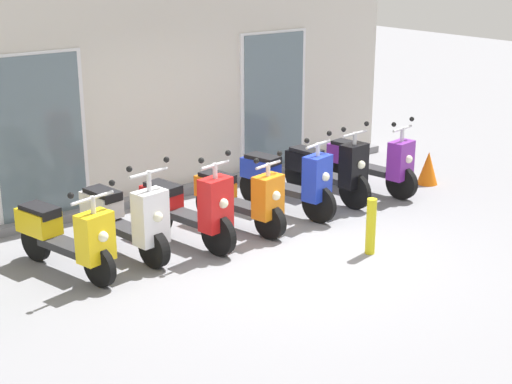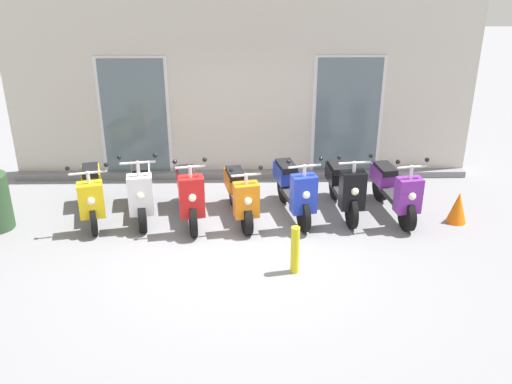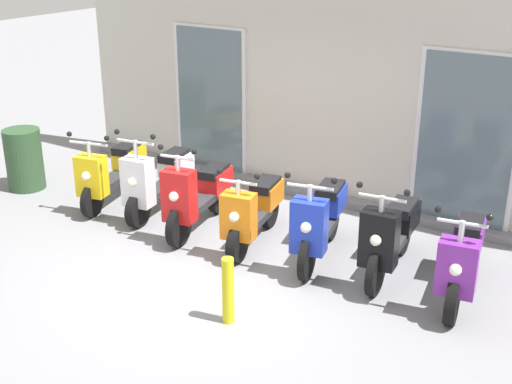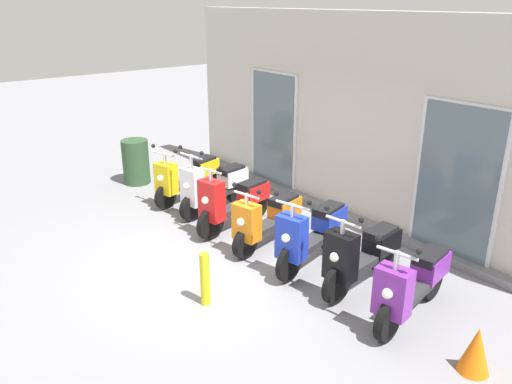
% 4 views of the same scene
% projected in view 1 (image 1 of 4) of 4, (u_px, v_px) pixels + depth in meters
% --- Properties ---
extents(ground_plane, '(40.00, 40.00, 0.00)m').
position_uv_depth(ground_plane, '(285.00, 249.00, 9.47)').
color(ground_plane, gray).
extents(storefront_facade, '(8.51, 0.50, 3.40)m').
position_uv_depth(storefront_facade, '(161.00, 85.00, 11.10)').
color(storefront_facade, beige).
rests_on(storefront_facade, ground_plane).
extents(scooter_yellow, '(0.75, 1.59, 1.15)m').
position_uv_depth(scooter_yellow, '(66.00, 235.00, 8.66)').
color(scooter_yellow, black).
rests_on(scooter_yellow, ground_plane).
extents(scooter_white, '(0.63, 1.56, 1.28)m').
position_uv_depth(scooter_white, '(126.00, 218.00, 9.15)').
color(scooter_white, black).
rests_on(scooter_white, ground_plane).
extents(scooter_red, '(0.62, 1.63, 1.26)m').
position_uv_depth(scooter_red, '(188.00, 208.00, 9.49)').
color(scooter_red, black).
rests_on(scooter_red, ground_plane).
extents(scooter_orange, '(0.64, 1.50, 1.11)m').
position_uv_depth(scooter_orange, '(240.00, 197.00, 10.01)').
color(scooter_orange, black).
rests_on(scooter_orange, ground_plane).
extents(scooter_blue, '(0.71, 1.61, 1.22)m').
position_uv_depth(scooter_blue, '(288.00, 179.00, 10.54)').
color(scooter_blue, black).
rests_on(scooter_blue, ground_plane).
extents(scooter_black, '(0.56, 1.60, 1.23)m').
position_uv_depth(scooter_black, '(328.00, 168.00, 11.10)').
color(scooter_black, black).
rests_on(scooter_black, ground_plane).
extents(scooter_purple, '(0.62, 1.61, 1.19)m').
position_uv_depth(scooter_purple, '(371.00, 162.00, 11.54)').
color(scooter_purple, black).
rests_on(scooter_purple, ground_plane).
extents(traffic_cone, '(0.32, 0.32, 0.52)m').
position_uv_depth(traffic_cone, '(428.00, 168.00, 11.95)').
color(traffic_cone, orange).
rests_on(traffic_cone, ground_plane).
extents(curb_bollard, '(0.12, 0.12, 0.70)m').
position_uv_depth(curb_bollard, '(371.00, 226.00, 9.25)').
color(curb_bollard, yellow).
rests_on(curb_bollard, ground_plane).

